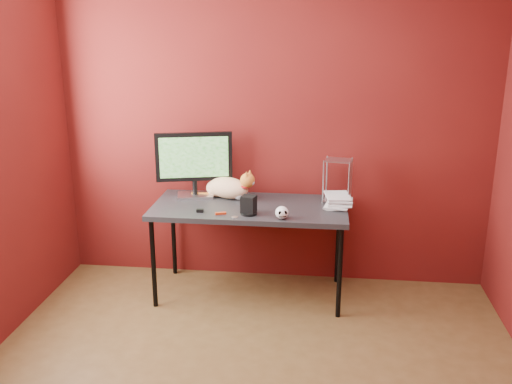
# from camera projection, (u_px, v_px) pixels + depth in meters

# --- Properties ---
(room) EXTENTS (3.52, 3.52, 2.61)m
(room) POSITION_uv_depth(u_px,v_px,m) (244.00, 161.00, 2.89)
(room) COLOR #51391B
(room) RESTS_ON ground
(desk) EXTENTS (1.50, 0.70, 0.75)m
(desk) POSITION_uv_depth(u_px,v_px,m) (250.00, 212.00, 4.42)
(desk) COLOR black
(desk) RESTS_ON ground
(monitor) EXTENTS (0.60, 0.26, 0.53)m
(monitor) POSITION_uv_depth(u_px,v_px,m) (194.00, 161.00, 4.54)
(monitor) COLOR #ABABB0
(monitor) RESTS_ON desk
(cat) EXTENTS (0.53, 0.31, 0.25)m
(cat) POSITION_uv_depth(u_px,v_px,m) (228.00, 188.00, 4.57)
(cat) COLOR orange
(cat) RESTS_ON desk
(skull_mug) EXTENTS (0.10, 0.10, 0.09)m
(skull_mug) POSITION_uv_depth(u_px,v_px,m) (282.00, 213.00, 4.10)
(skull_mug) COLOR silver
(skull_mug) RESTS_ON desk
(speaker) EXTENTS (0.12, 0.12, 0.14)m
(speaker) POSITION_uv_depth(u_px,v_px,m) (249.00, 206.00, 4.19)
(speaker) COLOR black
(speaker) RESTS_ON desk
(book_stack) EXTENTS (0.22, 0.27, 0.99)m
(book_stack) POSITION_uv_depth(u_px,v_px,m) (329.00, 143.00, 4.27)
(book_stack) COLOR beige
(book_stack) RESTS_ON desk
(wire_rack) EXTENTS (0.22, 0.19, 0.34)m
(wire_rack) POSITION_uv_depth(u_px,v_px,m) (337.00, 180.00, 4.47)
(wire_rack) COLOR #ABABB0
(wire_rack) RESTS_ON desk
(pocket_knife) EXTENTS (0.08, 0.05, 0.02)m
(pocket_knife) POSITION_uv_depth(u_px,v_px,m) (221.00, 213.00, 4.20)
(pocket_knife) COLOR #A9270D
(pocket_knife) RESTS_ON desk
(black_gadget) EXTENTS (0.05, 0.03, 0.02)m
(black_gadget) POSITION_uv_depth(u_px,v_px,m) (200.00, 211.00, 4.25)
(black_gadget) COLOR black
(black_gadget) RESTS_ON desk
(washer) EXTENTS (0.05, 0.05, 0.00)m
(washer) POSITION_uv_depth(u_px,v_px,m) (235.00, 217.00, 4.14)
(washer) COLOR #ABABB0
(washer) RESTS_ON desk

